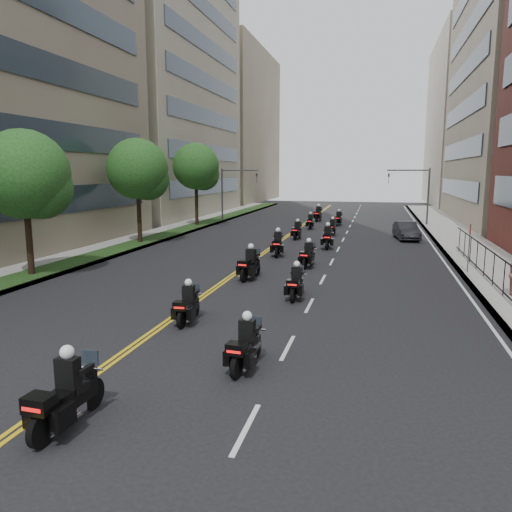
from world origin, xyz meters
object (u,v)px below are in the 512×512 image
at_px(motorcycle_10, 310,222).
at_px(motorcycle_12, 318,214).
at_px(motorcycle_4, 250,265).
at_px(motorcycle_8, 297,231).
at_px(motorcycle_6, 278,245).
at_px(motorcycle_7, 327,238).
at_px(motorcycle_0, 65,397).
at_px(motorcycle_3, 296,284).
at_px(motorcycle_2, 188,306).
at_px(motorcycle_11, 338,219).
at_px(motorcycle_5, 308,256).
at_px(parked_sedan, 406,231).
at_px(motorcycle_1, 246,347).
at_px(motorcycle_9, 332,228).

distance_m(motorcycle_10, motorcycle_12, 7.32).
height_order(motorcycle_4, motorcycle_8, motorcycle_4).
distance_m(motorcycle_6, motorcycle_7, 4.70).
bearing_deg(motorcycle_0, motorcycle_3, 78.69).
xyz_separation_m(motorcycle_2, motorcycle_11, (2.74, 33.54, 0.02)).
height_order(motorcycle_5, motorcycle_11, motorcycle_5).
height_order(motorcycle_4, motorcycle_6, motorcycle_6).
bearing_deg(motorcycle_5, motorcycle_3, -79.39).
bearing_deg(motorcycle_8, motorcycle_3, -76.97).
bearing_deg(motorcycle_10, motorcycle_7, -79.27).
relative_size(motorcycle_4, motorcycle_10, 1.12).
height_order(motorcycle_3, motorcycle_12, motorcycle_12).
distance_m(motorcycle_11, parked_sedan, 10.76).
distance_m(motorcycle_0, motorcycle_7, 26.16).
height_order(motorcycle_1, motorcycle_11, motorcycle_11).
distance_m(motorcycle_7, motorcycle_11, 15.09).
height_order(motorcycle_2, motorcycle_7, motorcycle_7).
bearing_deg(motorcycle_11, motorcycle_0, -87.42).
bearing_deg(motorcycle_1, motorcycle_3, 94.41).
xyz_separation_m(motorcycle_3, parked_sedan, (5.50, 20.33, 0.07)).
distance_m(motorcycle_4, parked_sedan, 18.98).
xyz_separation_m(motorcycle_1, motorcycle_3, (0.13, 7.83, 0.00)).
height_order(motorcycle_7, parked_sedan, motorcycle_7).
height_order(motorcycle_6, motorcycle_11, motorcycle_6).
relative_size(motorcycle_5, motorcycle_7, 0.90).
xyz_separation_m(motorcycle_0, motorcycle_1, (2.84, 3.96, -0.07)).
distance_m(motorcycle_8, motorcycle_12, 14.64).
distance_m(motorcycle_6, parked_sedan, 12.96).
height_order(motorcycle_0, motorcycle_2, motorcycle_0).
height_order(motorcycle_4, motorcycle_5, motorcycle_4).
bearing_deg(motorcycle_10, motorcycle_1, -87.97).
distance_m(motorcycle_3, parked_sedan, 21.07).
xyz_separation_m(motorcycle_7, parked_sedan, (5.57, 6.12, -0.02)).
relative_size(motorcycle_2, motorcycle_6, 0.88).
bearing_deg(motorcycle_6, motorcycle_2, -97.39).
xyz_separation_m(motorcycle_5, motorcycle_10, (-2.35, 18.74, -0.02)).
height_order(motorcycle_11, parked_sedan, motorcycle_11).
height_order(motorcycle_1, motorcycle_9, motorcycle_1).
distance_m(motorcycle_2, motorcycle_12, 37.36).
bearing_deg(motorcycle_11, motorcycle_7, -82.45).
relative_size(motorcycle_0, motorcycle_6, 0.99).
bearing_deg(motorcycle_2, motorcycle_3, 50.93).
relative_size(motorcycle_1, motorcycle_10, 1.01).
distance_m(motorcycle_5, motorcycle_8, 11.67).
bearing_deg(motorcycle_5, motorcycle_7, 93.91).
distance_m(motorcycle_1, motorcycle_6, 18.45).
bearing_deg(motorcycle_12, motorcycle_3, -79.88).
bearing_deg(motorcycle_4, motorcycle_3, -41.64).
xyz_separation_m(motorcycle_4, motorcycle_10, (0.05, 22.51, -0.08)).
xyz_separation_m(motorcycle_3, motorcycle_6, (-2.84, 10.42, 0.07)).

